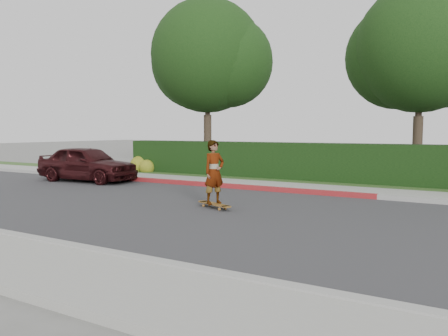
{
  "coord_description": "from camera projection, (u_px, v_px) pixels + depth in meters",
  "views": [
    {
      "loc": [
        3.32,
        -8.91,
        1.99
      ],
      "look_at": [
        -2.34,
        1.01,
        1.0
      ],
      "focal_mm": 35.0,
      "sensor_mm": 36.0,
      "label": 1
    }
  ],
  "objects": [
    {
      "name": "curb_red_section",
      "position": [
        202.0,
        184.0,
        15.53
      ],
      "size": [
        12.0,
        0.21,
        0.15
      ],
      "primitive_type": "cube",
      "color": "maroon",
      "rests_on": "ground"
    },
    {
      "name": "tree_center",
      "position": [
        421.0,
        52.0,
        16.31
      ],
      "size": [
        5.66,
        4.84,
        7.44
      ],
      "color": "#33261C",
      "rests_on": "ground"
    },
    {
      "name": "tree_left",
      "position": [
        209.0,
        60.0,
        20.29
      ],
      "size": [
        5.99,
        5.21,
        8.0
      ],
      "color": "#33261C",
      "rests_on": "ground"
    },
    {
      "name": "skateboarder",
      "position": [
        214.0,
        172.0,
        11.04
      ],
      "size": [
        0.58,
        0.69,
        1.62
      ],
      "primitive_type": "imported",
      "rotation": [
        0.0,
        0.0,
        1.18
      ],
      "color": "white",
      "rests_on": "skateboard"
    },
    {
      "name": "planting_strip",
      "position": [
        361.0,
        186.0,
        15.23
      ],
      "size": [
        60.0,
        1.6,
        0.1
      ],
      "primitive_type": "cube",
      "color": "#2D4C1E",
      "rests_on": "ground"
    },
    {
      "name": "road",
      "position": [
        294.0,
        221.0,
        9.52
      ],
      "size": [
        60.0,
        8.0,
        0.01
      ],
      "primitive_type": "cube",
      "color": "#2D2D30",
      "rests_on": "ground"
    },
    {
      "name": "skateboard",
      "position": [
        214.0,
        204.0,
        11.11
      ],
      "size": [
        1.24,
        0.69,
        0.12
      ],
      "rotation": [
        0.0,
        0.0,
        -0.38
      ],
      "color": "#B77832",
      "rests_on": "ground"
    },
    {
      "name": "car_maroon",
      "position": [
        87.0,
        164.0,
        16.96
      ],
      "size": [
        4.18,
        1.87,
        1.4
      ],
      "primitive_type": "imported",
      "rotation": [
        0.0,
        0.0,
        1.63
      ],
      "color": "#331012",
      "rests_on": "ground"
    },
    {
      "name": "sidewalk_far",
      "position": [
        350.0,
        191.0,
        13.84
      ],
      "size": [
        60.0,
        1.6,
        0.12
      ],
      "primitive_type": "cube",
      "color": "gray",
      "rests_on": "ground"
    },
    {
      "name": "ground",
      "position": [
        294.0,
        222.0,
        9.52
      ],
      "size": [
        120.0,
        120.0,
        0.0
      ],
      "primitive_type": "plane",
      "color": "slate",
      "rests_on": "ground"
    },
    {
      "name": "curb_far",
      "position": [
        343.0,
        194.0,
        13.06
      ],
      "size": [
        60.0,
        0.2,
        0.15
      ],
      "primitive_type": "cube",
      "color": "#9E9E99",
      "rests_on": "ground"
    },
    {
      "name": "sidewalk_near",
      "position": [
        144.0,
        293.0,
        5.19
      ],
      "size": [
        60.0,
        1.6,
        0.12
      ],
      "primitive_type": "cube",
      "color": "gray",
      "rests_on": "ground"
    },
    {
      "name": "hedge",
      "position": [
        287.0,
        162.0,
        17.17
      ],
      "size": [
        15.0,
        1.0,
        1.5
      ],
      "primitive_type": "cube",
      "color": "black",
      "rests_on": "ground"
    },
    {
      "name": "flowering_shrub",
      "position": [
        142.0,
        166.0,
        20.26
      ],
      "size": [
        1.4,
        1.0,
        0.9
      ],
      "color": "#2D4C19",
      "rests_on": "ground"
    },
    {
      "name": "curb_near",
      "position": [
        187.0,
        271.0,
        5.97
      ],
      "size": [
        60.0,
        0.2,
        0.15
      ],
      "primitive_type": "cube",
      "color": "#9E9E99",
      "rests_on": "ground"
    }
  ]
}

